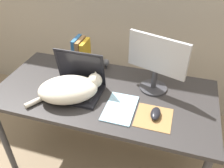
# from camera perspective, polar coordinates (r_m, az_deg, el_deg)

# --- Properties ---
(desk) EXTENTS (1.46, 0.70, 0.73)m
(desk) POSITION_cam_1_polar(r_m,az_deg,el_deg) (1.63, -1.82, -3.82)
(desk) COLOR #2D2B2B
(desk) RESTS_ON ground_plane
(laptop) EXTENTS (0.34, 0.25, 0.27)m
(laptop) POSITION_cam_1_polar(r_m,az_deg,el_deg) (1.58, -8.47, -0.08)
(laptop) COLOR black
(laptop) RESTS_ON desk
(cat) EXTENTS (0.45, 0.38, 0.15)m
(cat) POSITION_cam_1_polar(r_m,az_deg,el_deg) (1.51, -10.18, -1.17)
(cat) COLOR beige
(cat) RESTS_ON desk
(external_monitor) EXTENTS (0.38, 0.18, 0.38)m
(external_monitor) POSITION_cam_1_polar(r_m,az_deg,el_deg) (1.52, 10.65, 5.36)
(external_monitor) COLOR #333338
(external_monitor) RESTS_ON desk
(mousepad) EXTENTS (0.21, 0.21, 0.00)m
(mousepad) POSITION_cam_1_polar(r_m,az_deg,el_deg) (1.41, 9.98, -7.92)
(mousepad) COLOR olive
(mousepad) RESTS_ON desk
(computer_mouse) EXTENTS (0.06, 0.11, 0.04)m
(computer_mouse) POSITION_cam_1_polar(r_m,az_deg,el_deg) (1.41, 10.44, -7.01)
(computer_mouse) COLOR black
(computer_mouse) RESTS_ON mousepad
(book_row) EXTENTS (0.10, 0.15, 0.23)m
(book_row) POSITION_cam_1_polar(r_m,az_deg,el_deg) (1.81, -7.40, 7.34)
(book_row) COLOR #285B93
(book_row) RESTS_ON desk
(notepad) EXTENTS (0.18, 0.27, 0.01)m
(notepad) POSITION_cam_1_polar(r_m,az_deg,el_deg) (1.45, 1.96, -5.82)
(notepad) COLOR #99C6E0
(notepad) RESTS_ON desk
(webcam) EXTENTS (0.05, 0.05, 0.08)m
(webcam) POSITION_cam_1_polar(r_m,az_deg,el_deg) (1.80, -1.48, 5.16)
(webcam) COLOR #232328
(webcam) RESTS_ON desk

